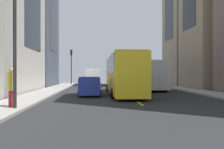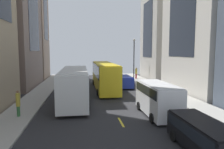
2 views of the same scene
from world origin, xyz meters
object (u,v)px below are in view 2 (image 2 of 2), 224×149
(streetcar_yellow, at_px, (104,74))
(pedestrian_crossing_near, at_px, (136,73))
(delivery_van_white, at_px, (157,97))
(pedestrian_waiting_curb, at_px, (18,103))
(car_black_0, at_px, (203,134))
(car_blue_1, at_px, (124,81))
(city_bus_white, at_px, (74,82))

(streetcar_yellow, relative_size, pedestrian_crossing_near, 6.23)
(pedestrian_crossing_near, bearing_deg, streetcar_yellow, 30.66)
(delivery_van_white, xyz_separation_m, pedestrian_waiting_curb, (-10.80, 0.86, -0.29))
(car_black_0, distance_m, car_blue_1, 19.82)
(city_bus_white, relative_size, pedestrian_waiting_curb, 5.61)
(delivery_van_white, xyz_separation_m, pedestrian_crossing_near, (4.15, 21.89, -0.26))
(car_black_0, height_order, pedestrian_waiting_curb, pedestrian_waiting_curb)
(streetcar_yellow, bearing_deg, delivery_van_white, -76.99)
(city_bus_white, bearing_deg, delivery_van_white, -39.78)
(streetcar_yellow, distance_m, car_black_0, 19.03)
(pedestrian_crossing_near, bearing_deg, pedestrian_waiting_curb, 31.99)
(pedestrian_waiting_curb, bearing_deg, city_bus_white, -115.07)
(car_black_0, bearing_deg, pedestrian_waiting_curb, 146.50)
(streetcar_yellow, bearing_deg, car_blue_1, 19.04)
(city_bus_white, relative_size, car_black_0, 2.38)
(pedestrian_crossing_near, bearing_deg, city_bus_white, 33.78)
(city_bus_white, height_order, delivery_van_white, city_bus_white)
(car_blue_1, bearing_deg, delivery_van_white, -90.70)
(delivery_van_white, xyz_separation_m, car_black_0, (0.01, -6.30, -0.55))
(car_blue_1, distance_m, pedestrian_crossing_near, 9.28)
(city_bus_white, relative_size, streetcar_yellow, 0.87)
(delivery_van_white, distance_m, car_blue_1, 13.53)
(pedestrian_waiting_curb, bearing_deg, car_black_0, 162.47)
(car_black_0, bearing_deg, streetcar_yellow, 98.77)
(city_bus_white, distance_m, pedestrian_crossing_near, 19.61)
(city_bus_white, height_order, car_blue_1, city_bus_white)
(delivery_van_white, relative_size, pedestrian_waiting_curb, 2.76)
(city_bus_white, height_order, pedestrian_waiting_curb, city_bus_white)
(streetcar_yellow, distance_m, pedestrian_crossing_near, 11.79)
(car_blue_1, height_order, pedestrian_crossing_near, pedestrian_crossing_near)
(city_bus_white, xyz_separation_m, streetcar_yellow, (3.82, 6.89, 0.12))
(pedestrian_crossing_near, height_order, pedestrian_waiting_curb, pedestrian_crossing_near)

